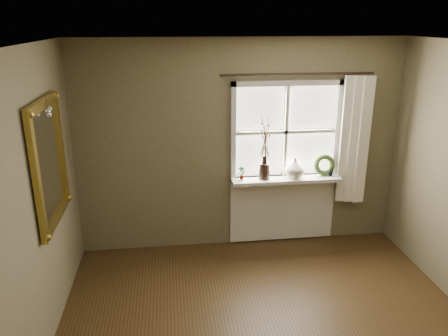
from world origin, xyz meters
TOP-DOWN VIEW (x-y plane):
  - ceiling at (0.00, 0.00)m, footprint 4.50×4.50m
  - wall_back at (0.00, 2.30)m, footprint 4.00×0.10m
  - wall_left at (-2.05, 0.00)m, footprint 0.10×4.50m
  - window_frame at (0.55, 2.23)m, footprint 1.36×0.06m
  - window_sill at (0.55, 2.12)m, footprint 1.36×0.26m
  - window_apron at (0.55, 2.23)m, footprint 1.36×0.04m
  - dark_jug at (0.27, 2.12)m, footprint 0.18×0.18m
  - cream_vase at (0.66, 2.12)m, footprint 0.29×0.29m
  - wreath at (1.05, 2.16)m, footprint 0.27×0.13m
  - potted_plant_left at (-0.01, 2.12)m, footprint 0.11×0.09m
  - potted_plant_right at (1.13, 2.12)m, footprint 0.10×0.09m
  - curtain at (1.39, 2.13)m, footprint 0.36×0.12m
  - curtain_rod at (0.65, 2.17)m, footprint 1.84×0.03m
  - gilt_mirror at (-1.96, 1.14)m, footprint 0.10×0.98m

SIDE VIEW (x-z plane):
  - window_apron at x=0.55m, z-range 0.02..0.90m
  - window_sill at x=0.55m, z-range 0.88..0.92m
  - potted_plant_right at x=1.13m, z-range 0.92..1.07m
  - potted_plant_left at x=-0.01m, z-range 0.92..1.10m
  - dark_jug at x=0.27m, z-range 0.92..1.12m
  - wreath at x=1.05m, z-range 0.88..1.16m
  - cream_vase at x=0.66m, z-range 0.92..1.17m
  - wall_back at x=0.00m, z-range 0.00..2.60m
  - wall_left at x=-2.05m, z-range 0.00..2.60m
  - curtain at x=1.39m, z-range 0.57..2.16m
  - window_frame at x=0.55m, z-range 0.86..2.10m
  - gilt_mirror at x=-1.96m, z-range 0.97..2.13m
  - curtain_rod at x=0.65m, z-range 2.16..2.20m
  - ceiling at x=0.00m, z-range 2.60..2.60m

